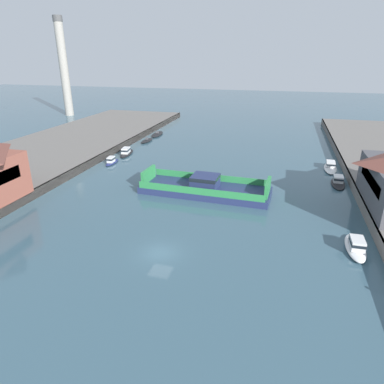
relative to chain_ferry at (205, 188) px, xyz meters
The scene contains 11 objects.
ground_plane 19.37m from the chain_ferry, 92.74° to the right, with size 400.00×400.00×0.00m, color #385666.
quay_left 39.28m from the chain_ferry, behind, with size 28.00×140.00×1.63m.
chain_ferry is the anchor object (origin of this frame).
moored_boat_near_left 24.06m from the chain_ferry, 25.34° to the left, with size 2.55×6.78×1.43m.
moored_boat_near_right 28.74m from the chain_ferry, 42.05° to the left, with size 2.82×8.17×1.45m.
moored_boat_mid_left 29.26m from the chain_ferry, 140.68° to the left, with size 3.14×7.61×1.68m.
moored_boat_mid_right 24.66m from the chain_ferry, 31.82° to the right, with size 2.17×6.75×1.73m.
moored_boat_far_left 45.97m from the chain_ferry, 120.00° to the left, with size 3.14×8.38×1.06m.
moored_boat_far_right 38.97m from the chain_ferry, 125.89° to the left, with size 2.18×6.05×1.08m.
moored_boat_upstream_a 25.36m from the chain_ferry, 153.45° to the left, with size 1.90×5.40×1.52m.
smokestack_distant_a 94.38m from the chain_ferry, 136.26° to the left, with size 3.29×3.29×33.92m.
Camera 1 is at (12.40, -32.29, 21.28)m, focal length 32.31 mm.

